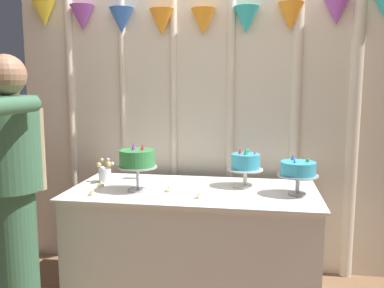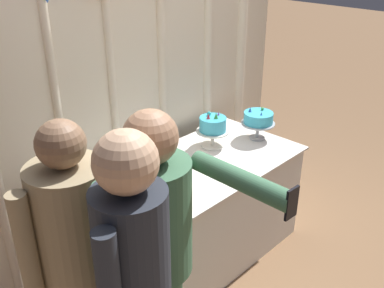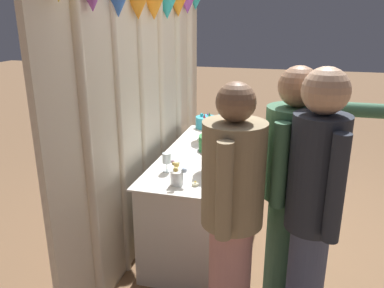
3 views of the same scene
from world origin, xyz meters
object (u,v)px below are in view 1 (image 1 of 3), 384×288
at_px(cake_table, 193,244).
at_px(flower_vase, 105,173).
at_px(tealight_far_left, 101,185).
at_px(cake_display_leftmost, 137,160).
at_px(cake_display_rightmost, 298,170).
at_px(wine_glass, 139,166).
at_px(cake_display_center, 245,164).
at_px(tealight_near_left, 92,194).
at_px(tealight_near_right, 169,190).
at_px(guest_man_dark_suit, 10,183).
at_px(guest_girl_blue_dress, 12,188).
at_px(tealight_far_right, 198,197).

height_order(cake_table, flower_vase, flower_vase).
bearing_deg(tealight_far_left, cake_display_leftmost, -14.00).
height_order(cake_table, cake_display_rightmost, cake_display_rightmost).
relative_size(wine_glass, tealight_far_left, 3.11).
bearing_deg(cake_display_center, cake_display_rightmost, -25.18).
relative_size(cake_display_leftmost, tealight_near_left, 7.95).
xyz_separation_m(flower_vase, tealight_near_right, (0.52, -0.19, -0.06)).
bearing_deg(tealight_far_left, cake_display_center, 8.86).
bearing_deg(flower_vase, cake_display_rightmost, -5.44).
bearing_deg(cake_display_center, cake_display_leftmost, -162.21).
xyz_separation_m(cake_display_leftmost, cake_display_center, (0.72, 0.23, -0.05)).
xyz_separation_m(wine_glass, tealight_far_left, (-0.20, -0.27, -0.09)).
xyz_separation_m(cake_display_center, guest_man_dark_suit, (-1.49, -0.49, -0.08)).
height_order(cake_display_center, tealight_near_right, cake_display_center).
xyz_separation_m(cake_display_center, cake_display_rightmost, (0.35, -0.16, 0.00)).
height_order(cake_display_rightmost, guest_girl_blue_dress, guest_girl_blue_dress).
bearing_deg(tealight_near_left, cake_display_center, 22.30).
height_order(cake_display_leftmost, cake_display_rightmost, cake_display_leftmost).
xyz_separation_m(cake_display_center, wine_glass, (-0.81, 0.12, -0.06)).
bearing_deg(guest_girl_blue_dress, flower_vase, 72.20).
bearing_deg(guest_girl_blue_dress, cake_display_leftmost, 45.73).
distance_m(flower_vase, tealight_near_right, 0.56).
height_order(wine_glass, guest_girl_blue_dress, guest_girl_blue_dress).
relative_size(tealight_far_left, guest_man_dark_suit, 0.03).
bearing_deg(cake_display_leftmost, guest_girl_blue_dress, -134.27).
height_order(flower_vase, guest_man_dark_suit, guest_man_dark_suit).
distance_m(cake_table, tealight_far_right, 0.47).
xyz_separation_m(wine_glass, guest_girl_blue_dress, (-0.46, -0.92, 0.04)).
relative_size(cake_table, guest_man_dark_suit, 1.06).
xyz_separation_m(tealight_far_right, guest_girl_blue_dress, (-0.99, -0.44, 0.13)).
bearing_deg(cake_display_center, tealight_far_left, -171.14).
bearing_deg(tealight_near_right, guest_girl_blue_dress, -143.02).
xyz_separation_m(flower_vase, guest_girl_blue_dress, (-0.25, -0.77, 0.07)).
distance_m(tealight_near_left, tealight_near_right, 0.51).
bearing_deg(cake_display_center, guest_man_dark_suit, -161.66).
bearing_deg(tealight_far_right, cake_table, 106.66).
xyz_separation_m(cake_table, cake_display_leftmost, (-0.37, -0.10, 0.61)).
xyz_separation_m(cake_table, wine_glass, (-0.46, 0.25, 0.50)).
relative_size(cake_display_leftmost, cake_display_center, 1.18).
relative_size(tealight_far_left, tealight_near_right, 0.95).
height_order(flower_vase, tealight_far_left, flower_vase).
bearing_deg(wine_glass, guest_girl_blue_dress, -116.67).
distance_m(tealight_far_right, guest_man_dark_suit, 1.22).
height_order(flower_vase, guest_girl_blue_dress, guest_girl_blue_dress).
relative_size(wine_glass, tealight_far_right, 3.41).
relative_size(cake_table, wine_glass, 11.60).
relative_size(tealight_near_right, guest_girl_blue_dress, 0.03).
relative_size(guest_man_dark_suit, guest_girl_blue_dress, 0.96).
height_order(cake_display_leftmost, tealight_near_right, cake_display_leftmost).
height_order(tealight_near_left, tealight_near_right, same).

